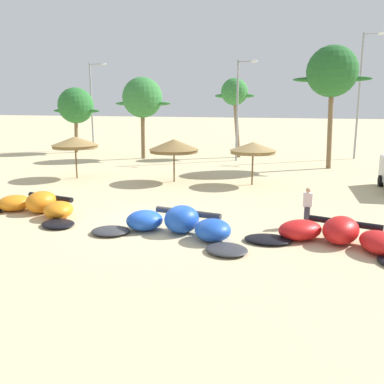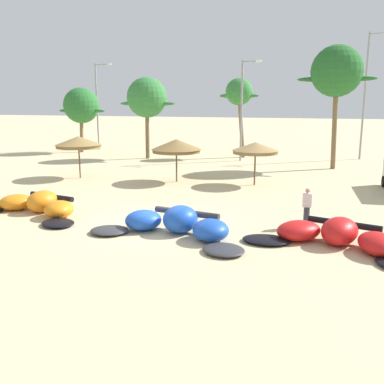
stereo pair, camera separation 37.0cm
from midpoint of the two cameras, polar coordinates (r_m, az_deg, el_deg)
ground_plane at (r=17.77m, az=-5.32°, el=-4.25°), size 260.00×260.00×0.00m
kite_left at (r=20.36m, az=-20.87°, el=-1.78°), size 6.33×3.44×0.99m
kite_left_of_center at (r=16.09m, az=-2.63°, el=-4.42°), size 6.60×3.43×1.07m
kite_center at (r=15.69m, az=18.60°, el=-5.62°), size 6.34×3.79×0.97m
beach_umbrella_near_van at (r=28.99m, az=-15.93°, el=6.50°), size 3.09×3.09×2.79m
beach_umbrella_middle at (r=26.68m, az=-2.87°, el=6.28°), size 3.19×3.19×2.73m
beach_umbrella_near_palms at (r=25.88m, az=7.87°, el=5.96°), size 2.86×2.86×2.64m
person_near_kites at (r=17.60m, az=14.79°, el=-1.99°), size 0.36×0.24×1.62m
palm_leftmost at (r=44.59m, az=-15.72°, el=11.18°), size 5.34×3.56×6.50m
palm_left at (r=38.41m, az=-7.02°, el=12.53°), size 5.34×3.56×7.22m
palm_left_of_gap at (r=39.39m, az=5.52°, el=13.16°), size 3.67×2.45×7.19m
palm_center_left at (r=33.91m, az=18.17°, el=15.17°), size 5.66×3.77×9.14m
lamppost_west at (r=46.80m, az=-13.52°, el=11.82°), size 2.06×0.24×9.05m
lamppost_west_center at (r=36.84m, az=6.09°, el=11.63°), size 1.72×0.24×8.50m
lamppost_east_center at (r=40.63m, az=21.65°, el=12.59°), size 1.69×0.24×10.86m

